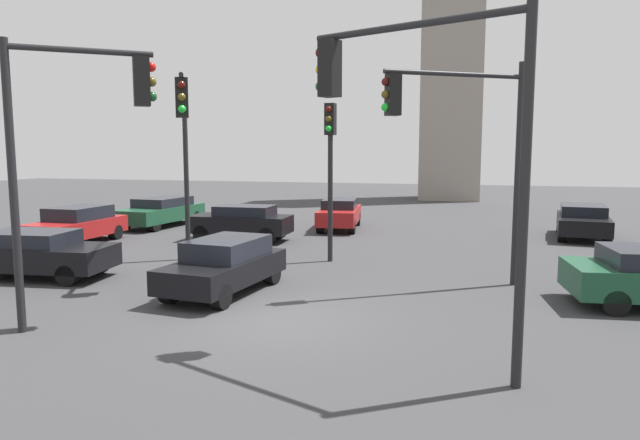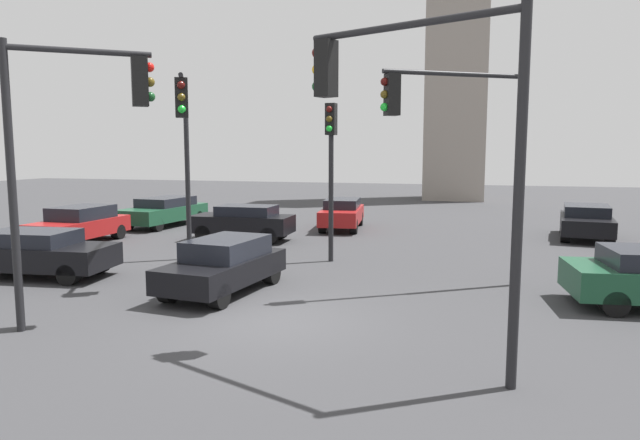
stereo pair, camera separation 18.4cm
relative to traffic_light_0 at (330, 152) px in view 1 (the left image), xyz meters
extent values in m
plane|color=#38383A|center=(0.42, -6.56, -3.56)|extent=(101.64, 101.64, 0.00)
cylinder|color=black|center=(0.00, 0.02, -1.01)|extent=(0.16, 0.16, 5.10)
cube|color=black|center=(0.00, 0.02, 1.04)|extent=(0.34, 0.34, 1.00)
sphere|color=#4C0F0C|center=(-0.01, -0.18, 1.34)|extent=(0.20, 0.20, 0.20)
sphere|color=#594714|center=(-0.01, -0.18, 1.04)|extent=(0.20, 0.20, 0.20)
sphere|color=green|center=(-0.01, -0.18, 0.74)|extent=(0.20, 0.20, 0.20)
cylinder|color=black|center=(5.18, -8.92, -0.67)|extent=(0.16, 0.16, 5.78)
cylinder|color=black|center=(3.42, -8.22, 2.06)|extent=(3.57, 1.52, 0.12)
cube|color=black|center=(1.89, -7.61, 1.51)|extent=(0.42, 0.42, 1.00)
sphere|color=#4C0F0C|center=(1.70, -7.54, 1.81)|extent=(0.20, 0.20, 0.20)
sphere|color=yellow|center=(1.70, -7.54, 1.51)|extent=(0.20, 0.20, 0.20)
sphere|color=#14471E|center=(1.70, -7.54, 1.21)|extent=(0.20, 0.20, 0.20)
cylinder|color=black|center=(-4.65, -0.90, -0.62)|extent=(0.16, 0.16, 5.88)
cylinder|color=black|center=(-3.67, -2.77, 1.94)|extent=(2.06, 3.81, 0.12)
cube|color=black|center=(-2.81, -4.42, 1.39)|extent=(0.43, 0.43, 1.00)
sphere|color=#4C0F0C|center=(-2.72, -4.60, 1.69)|extent=(0.20, 0.20, 0.20)
sphere|color=#594714|center=(-2.72, -4.60, 1.39)|extent=(0.20, 0.20, 0.20)
sphere|color=green|center=(-2.72, -4.60, 1.09)|extent=(0.20, 0.20, 0.20)
cylinder|color=black|center=(5.59, -1.89, -0.62)|extent=(0.16, 0.16, 5.89)
cylinder|color=black|center=(3.95, -2.92, 1.94)|extent=(3.35, 2.15, 0.12)
cube|color=black|center=(2.52, -3.81, 1.39)|extent=(0.44, 0.44, 1.00)
sphere|color=#4C0F0C|center=(2.35, -3.91, 1.69)|extent=(0.20, 0.20, 0.20)
sphere|color=#594714|center=(2.35, -3.91, 1.39)|extent=(0.20, 0.20, 0.20)
sphere|color=green|center=(2.35, -3.91, 1.09)|extent=(0.20, 0.20, 0.20)
cylinder|color=black|center=(-4.19, -8.68, -0.69)|extent=(0.16, 0.16, 5.73)
cylinder|color=black|center=(-3.10, -7.87, 2.01)|extent=(2.25, 1.72, 0.12)
cube|color=black|center=(-2.21, -7.20, 1.46)|extent=(0.45, 0.45, 1.00)
sphere|color=red|center=(-2.05, -7.08, 1.76)|extent=(0.20, 0.20, 0.20)
sphere|color=#594714|center=(-2.05, -7.08, 1.46)|extent=(0.20, 0.20, 0.20)
sphere|color=#14471E|center=(-2.05, -7.08, 1.16)|extent=(0.20, 0.20, 0.20)
cube|color=black|center=(-7.47, -4.51, -2.95)|extent=(4.37, 2.27, 0.65)
cube|color=black|center=(-7.68, -4.53, -2.44)|extent=(2.51, 1.85, 0.45)
cylinder|color=black|center=(-6.13, -3.61, -3.27)|extent=(0.61, 0.39, 0.58)
cylinder|color=black|center=(-5.97, -5.11, -3.27)|extent=(0.61, 0.39, 0.58)
cylinder|color=black|center=(-8.97, -3.91, -3.27)|extent=(0.61, 0.39, 0.58)
cylinder|color=black|center=(7.37, -2.67, -3.27)|extent=(0.62, 0.42, 0.59)
cylinder|color=black|center=(7.55, -4.30, -3.27)|extent=(0.62, 0.42, 0.59)
cube|color=#19472D|center=(-9.93, 6.27, -2.94)|extent=(2.37, 4.94, 0.65)
cube|color=black|center=(-9.91, 6.51, -2.42)|extent=(1.95, 2.82, 0.46)
cylinder|color=black|center=(-9.27, 4.58, -3.26)|extent=(0.40, 0.63, 0.60)
cylinder|color=black|center=(-10.87, 4.72, -3.26)|extent=(0.40, 0.63, 0.60)
cylinder|color=black|center=(-8.99, 7.82, -3.26)|extent=(0.40, 0.63, 0.60)
cylinder|color=black|center=(-10.59, 7.96, -3.26)|extent=(0.40, 0.63, 0.60)
cube|color=maroon|center=(-1.43, 7.55, -2.92)|extent=(2.15, 4.36, 0.65)
cube|color=black|center=(-1.46, 7.75, -2.40)|extent=(1.74, 2.50, 0.46)
cylinder|color=black|center=(-0.58, 6.21, -3.24)|extent=(0.37, 0.67, 0.64)
cylinder|color=black|center=(-1.95, 6.05, -3.24)|extent=(0.37, 0.67, 0.64)
cylinder|color=black|center=(-0.91, 9.04, -3.24)|extent=(0.37, 0.67, 0.64)
cylinder|color=black|center=(-2.28, 8.88, -3.24)|extent=(0.37, 0.67, 0.64)
cube|color=black|center=(-4.51, 3.20, -2.88)|extent=(4.04, 1.78, 0.69)
cube|color=black|center=(-4.31, 3.20, -2.35)|extent=(2.28, 1.53, 0.44)
cylinder|color=black|center=(-5.85, 2.48, -3.22)|extent=(0.69, 0.32, 0.68)
cylinder|color=black|center=(-5.89, 3.85, -3.22)|extent=(0.69, 0.32, 0.68)
cylinder|color=black|center=(-3.13, 2.55, -3.22)|extent=(0.69, 0.32, 0.68)
cylinder|color=black|center=(-3.17, 3.92, -3.22)|extent=(0.69, 0.32, 0.68)
cube|color=black|center=(8.91, 7.53, -2.94)|extent=(2.41, 4.41, 0.64)
cube|color=black|center=(8.94, 7.74, -2.43)|extent=(1.97, 2.54, 0.48)
cylinder|color=black|center=(9.53, 6.01, -3.26)|extent=(0.42, 0.63, 0.60)
cylinder|color=black|center=(7.96, 6.20, -3.26)|extent=(0.42, 0.63, 0.60)
cylinder|color=black|center=(9.87, 8.86, -3.26)|extent=(0.42, 0.63, 0.60)
cylinder|color=black|center=(8.29, 9.04, -3.26)|extent=(0.42, 0.63, 0.60)
cube|color=black|center=(-1.60, -4.73, -2.97)|extent=(2.11, 4.06, 0.59)
cube|color=black|center=(-1.58, -4.54, -2.45)|extent=(1.72, 2.34, 0.54)
cylinder|color=black|center=(-1.06, -6.13, -3.26)|extent=(0.37, 0.62, 0.59)
cylinder|color=black|center=(-2.44, -5.97, -3.26)|extent=(0.37, 0.62, 0.59)
cylinder|color=black|center=(-0.77, -3.49, -3.26)|extent=(0.37, 0.62, 0.59)
cylinder|color=black|center=(-2.15, -3.34, -3.26)|extent=(0.37, 0.62, 0.59)
cube|color=maroon|center=(-10.39, 0.85, -2.94)|extent=(1.88, 4.11, 0.64)
cube|color=black|center=(-10.39, 1.05, -2.39)|extent=(1.64, 2.31, 0.55)
cylinder|color=black|center=(-9.65, -0.55, -3.27)|extent=(0.34, 0.60, 0.59)
cylinder|color=black|center=(-11.16, -0.54, -3.27)|extent=(0.34, 0.60, 0.59)
cylinder|color=black|center=(-9.62, 2.24, -3.27)|extent=(0.34, 0.60, 0.59)
cylinder|color=black|center=(-11.14, 2.25, -3.27)|extent=(0.34, 0.60, 0.59)
cube|color=gray|center=(2.82, 25.73, 9.27)|extent=(4.32, 4.32, 25.67)
camera|label=1|loc=(4.43, -17.76, 0.05)|focal=31.84mm
camera|label=2|loc=(4.61, -17.71, 0.05)|focal=31.84mm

